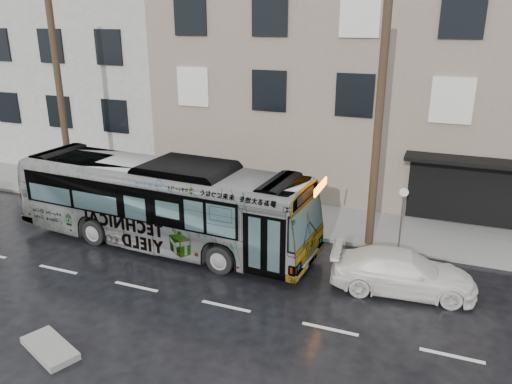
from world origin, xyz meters
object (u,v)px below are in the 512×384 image
Objects in this scene: bus at (162,203)px; white_sedan at (403,272)px; sign_post at (401,218)px; utility_pole_rear at (61,103)px; utility_pole_front at (378,126)px.

bus reaches higher than white_sedan.
sign_post is 0.20× the size of bus.
utility_pole_rear is at bearing 180.00° from sign_post.
utility_pole_front is at bearing -67.50° from bus.
utility_pole_front is at bearing 0.00° from utility_pole_rear.
white_sedan is at bearing -88.63° from bus.
utility_pole_front is 0.75× the size of bus.
utility_pole_rear reaches higher than sign_post.
bus is at bearing 81.20° from white_sedan.
utility_pole_rear reaches higher than white_sedan.
utility_pole_front is 2.01× the size of white_sedan.
bus reaches higher than sign_post.
white_sedan is at bearing -62.40° from utility_pole_front.
white_sedan is at bearing -10.53° from utility_pole_rear.
bus is (6.59, -2.57, -2.99)m from utility_pole_rear.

